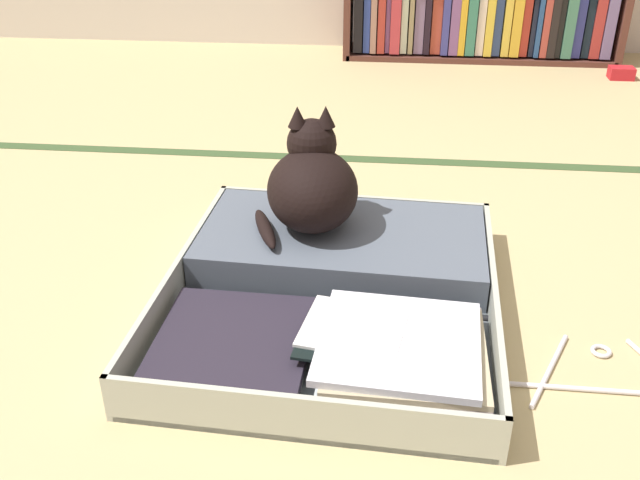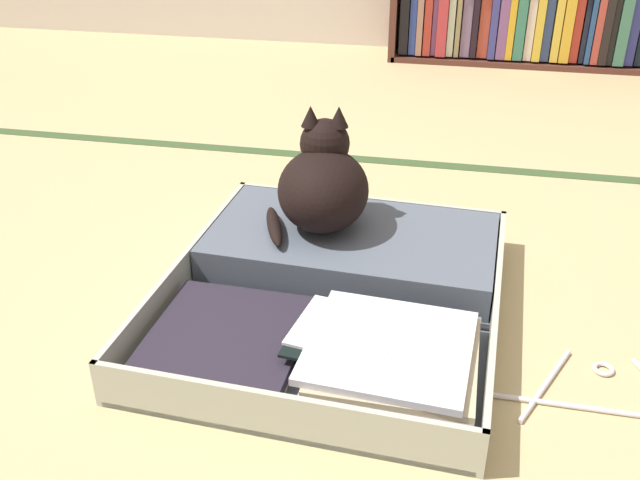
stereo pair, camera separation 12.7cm
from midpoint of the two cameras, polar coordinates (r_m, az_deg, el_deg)
The scene contains 6 objects.
ground_plane at distance 1.48m, azimuth -5.57°, elevation -8.62°, with size 10.00×10.00×0.00m, color tan.
tatami_border at distance 2.33m, azimuth -1.11°, elevation 6.46°, with size 4.80×0.05×0.00m.
open_suitcase at distance 1.58m, azimuth -0.83°, elevation -3.64°, with size 0.73×0.82×0.10m.
black_cat at distance 1.67m, azimuth -2.84°, elevation 4.34°, with size 0.27×0.29×0.28m.
clothes_hanger at distance 1.48m, azimuth 19.58°, elevation -10.22°, with size 0.44×0.23×0.01m.
small_red_pouch at distance 3.35m, azimuth 21.57°, elevation 12.09°, with size 0.10×0.07×0.05m.
Camera 1 is at (0.19, -1.15, 0.90)m, focal length 40.75 mm.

